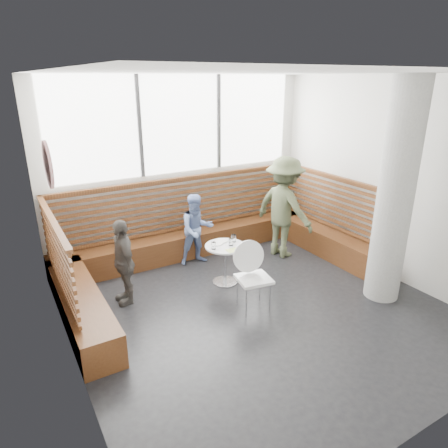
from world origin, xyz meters
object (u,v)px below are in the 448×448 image
concrete_column (395,195)px  child_back (197,230)px  adult_man (284,207)px  cafe_chair (251,271)px  cafe_table (225,256)px  child_left (123,262)px

concrete_column → child_back: concrete_column is taller
adult_man → cafe_chair: bearing=115.7°
child_back → cafe_chair: bearing=-84.6°
cafe_table → cafe_chair: (-0.06, -0.81, 0.11)m
concrete_column → child_back: (-1.90, 2.46, -0.97)m
concrete_column → adult_man: size_ratio=1.72×
adult_man → child_left: (-3.05, -0.15, -0.29)m
cafe_table → child_left: size_ratio=0.51×
cafe_table → child_left: 1.59m
child_left → adult_man: bearing=94.3°
cafe_table → child_left: bearing=170.5°
cafe_chair → concrete_column: bearing=-11.8°
cafe_table → adult_man: adult_man is taller
concrete_column → cafe_table: size_ratio=4.88×
concrete_column → child_back: 3.25m
cafe_table → concrete_column: bearing=-39.9°
adult_man → child_back: size_ratio=1.46×
concrete_column → child_back: bearing=127.7°
cafe_table → adult_man: (1.49, 0.41, 0.46)m
child_back → child_left: child_left is taller
cafe_table → child_back: child_back is taller
concrete_column → cafe_chair: size_ratio=3.25×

